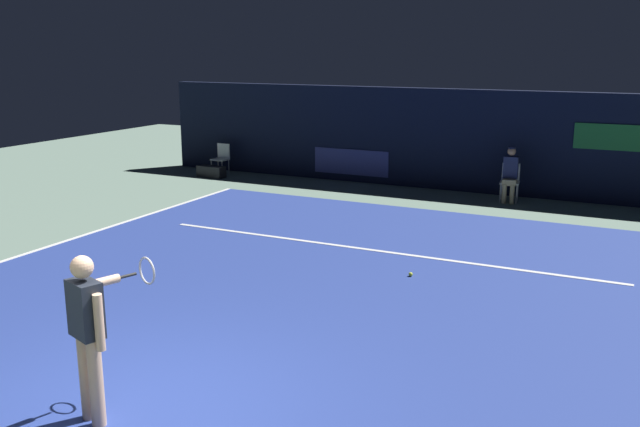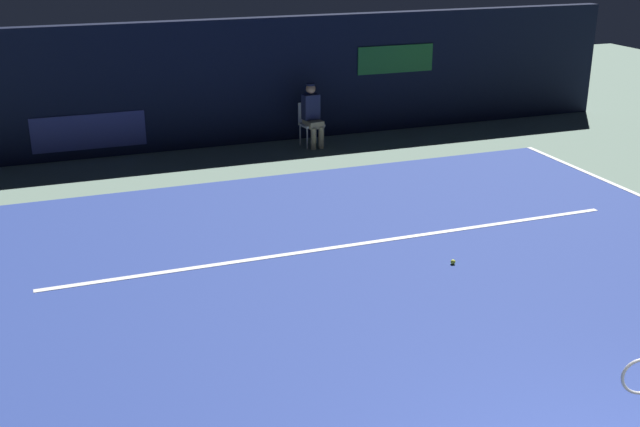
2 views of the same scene
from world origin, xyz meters
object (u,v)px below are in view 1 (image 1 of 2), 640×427
object	(u,v)px
line_judge_on_chair	(510,174)
courtside_chair_near	(221,157)
tennis_player	(90,329)
equipment_bag	(211,172)
tennis_ball	(411,274)

from	to	relation	value
line_judge_on_chair	courtside_chair_near	size ratio (longest dim) A/B	1.50
tennis_player	line_judge_on_chair	distance (m)	12.20
line_judge_on_chair	equipment_bag	size ratio (longest dim) A/B	1.57
courtside_chair_near	tennis_ball	bearing A→B (deg)	-38.99
tennis_player	line_judge_on_chair	world-z (taller)	tennis_player
courtside_chair_near	equipment_bag	world-z (taller)	courtside_chair_near
courtside_chair_near	tennis_ball	world-z (taller)	courtside_chair_near
tennis_player	courtside_chair_near	world-z (taller)	tennis_player
tennis_player	tennis_ball	bearing A→B (deg)	76.65
tennis_player	equipment_bag	world-z (taller)	tennis_player
courtside_chair_near	tennis_ball	xyz separation A→B (m)	(8.07, -6.53, -0.46)
courtside_chair_near	tennis_ball	distance (m)	10.39
tennis_ball	equipment_bag	bearing A→B (deg)	143.42
equipment_bag	tennis_ball	bearing A→B (deg)	-32.01
line_judge_on_chair	equipment_bag	bearing A→B (deg)	-176.76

